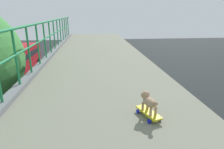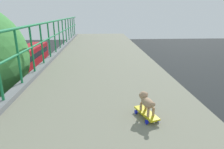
{
  "view_description": "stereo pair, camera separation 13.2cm",
  "coord_description": "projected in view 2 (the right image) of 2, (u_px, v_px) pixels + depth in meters",
  "views": [
    {
      "loc": [
        1.19,
        1.06,
        7.78
      ],
      "look_at": [
        1.53,
        4.32,
        6.73
      ],
      "focal_mm": 31.16,
      "sensor_mm": 36.0,
      "label": 1
    },
    {
      "loc": [
        1.32,
        1.05,
        7.78
      ],
      "look_at": [
        1.53,
        4.32,
        6.73
      ],
      "focal_mm": 31.16,
      "sensor_mm": 36.0,
      "label": 2
    }
  ],
  "objects": [
    {
      "name": "small_dog",
      "position": [
        146.0,
        101.0,
        2.72
      ],
      "size": [
        0.21,
        0.35,
        0.28
      ],
      "color": "tan",
      "rests_on": "toy_skateboard"
    },
    {
      "name": "toy_skateboard",
      "position": [
        146.0,
        113.0,
        2.77
      ],
      "size": [
        0.3,
        0.49,
        0.08
      ],
      "color": "gold",
      "rests_on": "overpass_deck"
    },
    {
      "name": "city_bus",
      "position": [
        28.0,
        58.0,
        26.25
      ],
      "size": [
        2.65,
        11.87,
        3.21
      ],
      "color": "#B4141B",
      "rests_on": "ground"
    }
  ]
}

